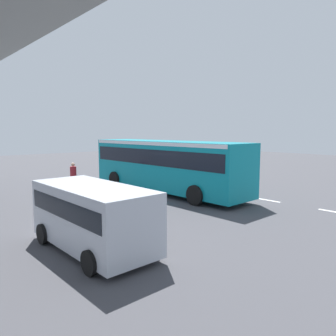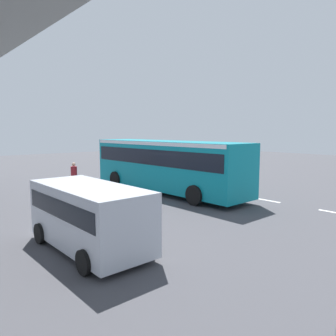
% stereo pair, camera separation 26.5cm
% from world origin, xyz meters
% --- Properties ---
extents(ground, '(80.00, 80.00, 0.00)m').
position_xyz_m(ground, '(0.00, 0.00, 0.00)').
color(ground, '#424247').
extents(city_bus, '(11.54, 2.85, 3.15)m').
position_xyz_m(city_bus, '(1.25, -0.07, 1.88)').
color(city_bus, '#0C8493').
rests_on(city_bus, ground).
extents(parked_van, '(4.80, 2.17, 2.05)m').
position_xyz_m(parked_van, '(-4.38, 8.07, 1.18)').
color(parked_van, '#B7BCC6').
rests_on(parked_van, ground).
extents(pedestrian, '(0.38, 0.38, 1.79)m').
position_xyz_m(pedestrian, '(5.35, 3.98, 0.89)').
color(pedestrian, '#2D2D38').
rests_on(pedestrian, ground).
extents(traffic_sign, '(0.08, 0.60, 2.80)m').
position_xyz_m(traffic_sign, '(5.73, -4.66, 1.89)').
color(traffic_sign, slate).
rests_on(traffic_sign, ground).
extents(lane_dash_left, '(2.00, 0.20, 0.01)m').
position_xyz_m(lane_dash_left, '(-4.00, -2.62, 0.00)').
color(lane_dash_left, silver).
rests_on(lane_dash_left, ground).
extents(lane_dash_centre, '(2.00, 0.20, 0.01)m').
position_xyz_m(lane_dash_centre, '(0.00, -2.62, 0.00)').
color(lane_dash_centre, silver).
rests_on(lane_dash_centre, ground).
extents(lane_dash_right, '(2.00, 0.20, 0.01)m').
position_xyz_m(lane_dash_right, '(4.00, -2.62, 0.00)').
color(lane_dash_right, silver).
rests_on(lane_dash_right, ground).
extents(lane_dash_rightmost, '(2.00, 0.20, 0.01)m').
position_xyz_m(lane_dash_rightmost, '(8.00, -2.62, 0.00)').
color(lane_dash_rightmost, silver).
rests_on(lane_dash_rightmost, ground).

